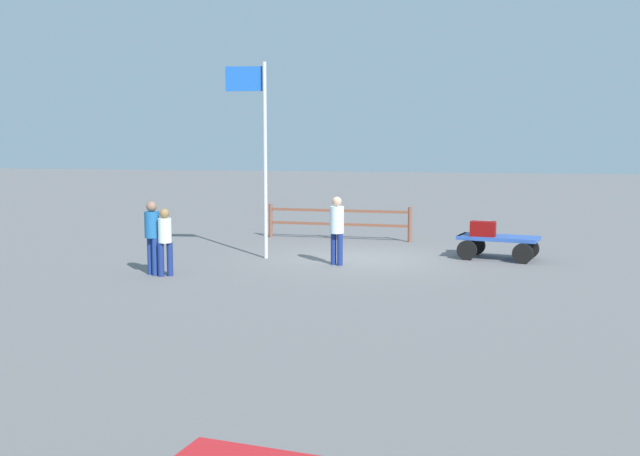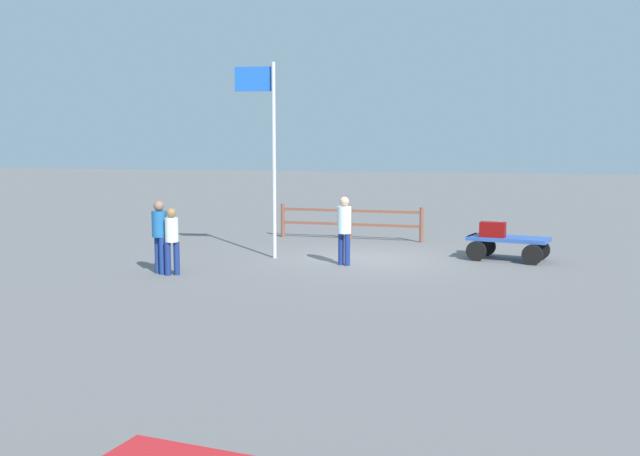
{
  "view_description": "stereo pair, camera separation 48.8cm",
  "coord_description": "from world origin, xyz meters",
  "px_view_note": "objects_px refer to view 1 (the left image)",
  "views": [
    {
      "loc": [
        -3.68,
        18.6,
        2.96
      ],
      "look_at": [
        -0.45,
        6.0,
        1.48
      ],
      "focal_mm": 41.11,
      "sensor_mm": 36.0,
      "label": 1
    },
    {
      "loc": [
        -4.15,
        18.47,
        2.96
      ],
      "look_at": [
        -0.45,
        6.0,
        1.48
      ],
      "focal_mm": 41.11,
      "sensor_mm": 36.0,
      "label": 2
    }
  ],
  "objects_px": {
    "suitcase_navy": "(483,229)",
    "suitcase_olive": "(482,227)",
    "worker_trailing": "(152,232)",
    "worker_lead": "(337,225)",
    "worker_supervisor": "(165,238)",
    "flagpole": "(260,139)",
    "luggage_cart": "(498,242)"
  },
  "relations": [
    {
      "from": "suitcase_navy",
      "to": "flagpole",
      "type": "bearing_deg",
      "value": 11.85
    },
    {
      "from": "suitcase_navy",
      "to": "suitcase_olive",
      "type": "relative_size",
      "value": 1.19
    },
    {
      "from": "suitcase_navy",
      "to": "worker_lead",
      "type": "distance_m",
      "value": 3.9
    },
    {
      "from": "worker_supervisor",
      "to": "flagpole",
      "type": "xyz_separation_m",
      "value": [
        -1.21,
        -3.06,
        2.23
      ]
    },
    {
      "from": "suitcase_olive",
      "to": "luggage_cart",
      "type": "bearing_deg",
      "value": 132.22
    },
    {
      "from": "worker_lead",
      "to": "flagpole",
      "type": "height_order",
      "value": "flagpole"
    },
    {
      "from": "suitcase_olive",
      "to": "worker_trailing",
      "type": "height_order",
      "value": "worker_trailing"
    },
    {
      "from": "suitcase_navy",
      "to": "worker_lead",
      "type": "relative_size",
      "value": 0.39
    },
    {
      "from": "flagpole",
      "to": "suitcase_olive",
      "type": "bearing_deg",
      "value": -162.2
    },
    {
      "from": "luggage_cart",
      "to": "worker_trailing",
      "type": "xyz_separation_m",
      "value": [
        7.59,
        4.34,
        0.55
      ]
    },
    {
      "from": "worker_trailing",
      "to": "worker_supervisor",
      "type": "distance_m",
      "value": 0.38
    },
    {
      "from": "worker_lead",
      "to": "worker_supervisor",
      "type": "relative_size",
      "value": 1.1
    },
    {
      "from": "luggage_cart",
      "to": "suitcase_navy",
      "type": "xyz_separation_m",
      "value": [
        0.37,
        0.16,
        0.36
      ]
    },
    {
      "from": "worker_lead",
      "to": "flagpole",
      "type": "bearing_deg",
      "value": -15.34
    },
    {
      "from": "worker_lead",
      "to": "worker_supervisor",
      "type": "bearing_deg",
      "value": 35.89
    },
    {
      "from": "suitcase_olive",
      "to": "worker_trailing",
      "type": "bearing_deg",
      "value": 33.75
    },
    {
      "from": "worker_lead",
      "to": "suitcase_olive",
      "type": "bearing_deg",
      "value": -144.92
    },
    {
      "from": "worker_lead",
      "to": "worker_trailing",
      "type": "distance_m",
      "value": 4.45
    },
    {
      "from": "worker_lead",
      "to": "flagpole",
      "type": "relative_size",
      "value": 0.33
    },
    {
      "from": "worker_supervisor",
      "to": "suitcase_navy",
      "type": "bearing_deg",
      "value": -148.24
    },
    {
      "from": "suitcase_navy",
      "to": "flagpole",
      "type": "relative_size",
      "value": 0.13
    },
    {
      "from": "worker_trailing",
      "to": "flagpole",
      "type": "distance_m",
      "value": 3.98
    },
    {
      "from": "worker_supervisor",
      "to": "suitcase_olive",
      "type": "bearing_deg",
      "value": -144.51
    },
    {
      "from": "worker_trailing",
      "to": "suitcase_olive",
      "type": "bearing_deg",
      "value": -146.25
    },
    {
      "from": "suitcase_olive",
      "to": "worker_trailing",
      "type": "xyz_separation_m",
      "value": [
        7.17,
        4.79,
        0.21
      ]
    },
    {
      "from": "worker_lead",
      "to": "worker_trailing",
      "type": "height_order",
      "value": "worker_lead"
    },
    {
      "from": "suitcase_navy",
      "to": "suitcase_olive",
      "type": "xyz_separation_m",
      "value": [
        0.04,
        -0.62,
        -0.02
      ]
    },
    {
      "from": "suitcase_olive",
      "to": "worker_supervisor",
      "type": "xyz_separation_m",
      "value": [
        6.82,
        4.86,
        0.09
      ]
    },
    {
      "from": "worker_supervisor",
      "to": "worker_trailing",
      "type": "bearing_deg",
      "value": -11.59
    },
    {
      "from": "worker_lead",
      "to": "flagpole",
      "type": "distance_m",
      "value": 3.1
    },
    {
      "from": "worker_supervisor",
      "to": "luggage_cart",
      "type": "bearing_deg",
      "value": -148.65
    },
    {
      "from": "worker_trailing",
      "to": "flagpole",
      "type": "bearing_deg",
      "value": -117.57
    }
  ]
}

